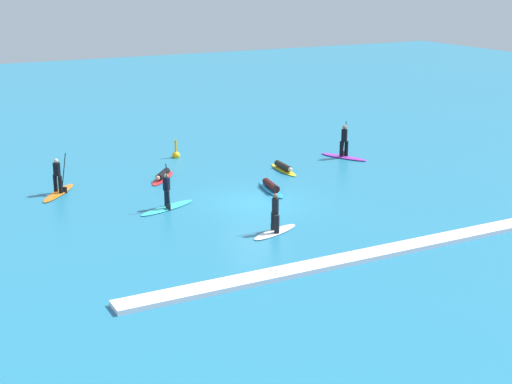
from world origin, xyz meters
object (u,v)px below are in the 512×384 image
Objects in this scene: surfer_on_blue_board at (271,187)px; marker_buoy at (176,155)px; surfer_on_white_board at (275,222)px; surfer_on_purple_board at (344,149)px; surfer_on_teal_board at (167,199)px; surfer_on_yellow_board at (283,168)px; surfer_on_red_board at (163,176)px; surfer_on_orange_board at (58,185)px.

surfer_on_blue_board is 2.65× the size of marker_buoy.
surfer_on_purple_board is (9.64, 9.25, 0.05)m from surfer_on_white_board.
surfer_on_purple_board is 13.09m from surfer_on_teal_board.
surfer_on_red_board is at bearing -99.54° from surfer_on_yellow_board.
surfer_on_yellow_board is 1.08× the size of surfer_on_red_board.
surfer_on_red_board is at bearing -51.03° from surfer_on_orange_board.
surfer_on_white_board is 9.84m from surfer_on_yellow_board.
surfer_on_teal_board is (-12.41, -4.16, -0.07)m from surfer_on_purple_board.
surfer_on_purple_board is 1.04× the size of surfer_on_orange_board.
surfer_on_yellow_board is 6.53m from surfer_on_red_board.
surfer_on_orange_board is at bearing -71.91° from surfer_on_teal_board.
surfer_on_orange_board is 10.28m from surfer_on_blue_board.
surfer_on_teal_board reaches higher than surfer_on_white_board.
surfer_on_white_board is 0.89× the size of surfer_on_orange_board.
surfer_on_yellow_board is (5.16, 8.37, -0.29)m from surfer_on_white_board.
surfer_on_purple_board is 9.66m from marker_buoy.
marker_buoy reaches higher than surfer_on_red_board.
surfer_on_teal_board reaches higher than surfer_on_orange_board.
marker_buoy is (2.30, 3.90, 0.02)m from surfer_on_red_board.
surfer_on_yellow_board is at bearing 75.97° from surfer_on_purple_board.
surfer_on_blue_board reaches higher than surfer_on_red_board.
marker_buoy is at bearing -172.15° from surfer_on_red_board.
surfer_on_yellow_board is 6.74m from marker_buoy.
surfer_on_teal_board is 5.54m from surfer_on_blue_board.
marker_buoy is at bearing 64.22° from surfer_on_white_board.
surfer_on_white_board reaches higher than surfer_on_red_board.
surfer_on_orange_board is (-16.24, 0.44, -0.04)m from surfer_on_purple_board.
surfer_on_orange_board reaches higher than surfer_on_yellow_board.
marker_buoy is (-1.65, 8.34, 0.00)m from surfer_on_blue_board.
surfer_on_yellow_board is at bearing -30.37° from surfer_on_blue_board.
surfer_on_purple_board is 7.89m from surfer_on_blue_board.
surfer_on_blue_board is at bearing -77.29° from surfer_on_orange_board.
surfer_on_red_board is at bearing -120.50° from marker_buoy.
surfer_on_white_board is 13.36m from surfer_on_purple_board.
surfer_on_yellow_board is at bearing -59.11° from surfer_on_orange_board.
marker_buoy is (-8.54, 4.51, -0.32)m from surfer_on_purple_board.
marker_buoy is (3.87, 8.66, -0.25)m from surfer_on_teal_board.
surfer_on_yellow_board is 0.92× the size of surfer_on_blue_board.
surfer_on_blue_board is (9.35, -4.28, -0.28)m from surfer_on_orange_board.
surfer_on_white_board is 0.98× the size of surfer_on_red_board.
surfer_on_blue_board is at bearing 80.03° from surfer_on_red_board.
marker_buoy is at bearing -24.88° from surfer_on_orange_board.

